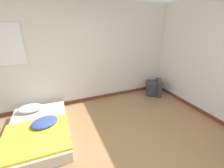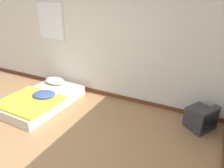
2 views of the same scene
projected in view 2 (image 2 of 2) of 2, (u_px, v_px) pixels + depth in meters
The scene contains 4 objects.
ground_plane at pixel (30, 159), 3.36m from camera, with size 20.00×20.00×0.00m, color #997047.
wall_back at pixel (104, 42), 4.81m from camera, with size 7.73×0.08×2.60m.
mattress_bed at pixel (42, 99), 4.82m from camera, with size 1.15×1.78×0.36m.
crt_tv at pixel (201, 118), 4.00m from camera, with size 0.60×0.61×0.46m.
Camera 2 is at (2.29, -1.73, 2.44)m, focal length 35.00 mm.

